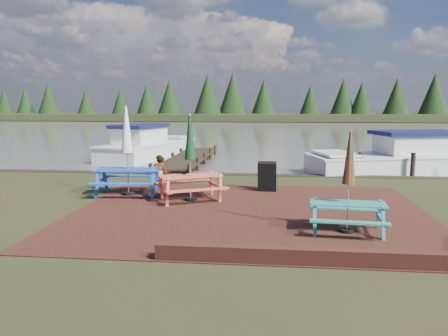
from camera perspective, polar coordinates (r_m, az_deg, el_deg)
ground at (r=10.33m, az=3.12°, el=-7.17°), size 120.00×120.00×0.00m
paving at (r=11.29m, az=3.40°, el=-5.76°), size 9.00×7.50×0.02m
brick_wall at (r=8.13m, az=17.72°, el=-10.80°), size 6.21×1.79×0.30m
water at (r=47.02m, az=5.57°, el=4.95°), size 120.00×60.00×0.02m
far_treeline at (r=75.94m, az=5.87°, el=8.71°), size 120.00×10.00×8.10m
picnic_table_teal at (r=9.72m, az=15.90°, el=-3.79°), size 1.70×1.54×2.20m
picnic_table_red at (r=12.48m, az=-4.42°, el=-0.42°), size 2.30×2.21×2.46m
picnic_table_blue at (r=13.54m, az=-12.47°, el=0.41°), size 2.06×1.86×2.68m
chalkboard at (r=13.85m, az=5.64°, el=-1.12°), size 0.60×0.58×0.95m
jetty at (r=21.76m, az=-4.50°, el=1.34°), size 1.76×9.08×1.00m
boat_jetty at (r=24.39m, az=-10.03°, el=2.72°), size 4.06×7.53×2.07m
boat_near at (r=19.89m, az=22.03°, el=0.93°), size 7.85×4.45×2.01m
person at (r=16.91m, az=-8.49°, el=1.67°), size 0.69×0.56×1.64m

